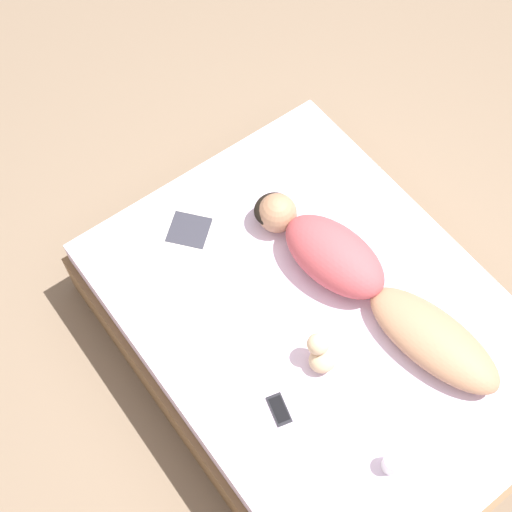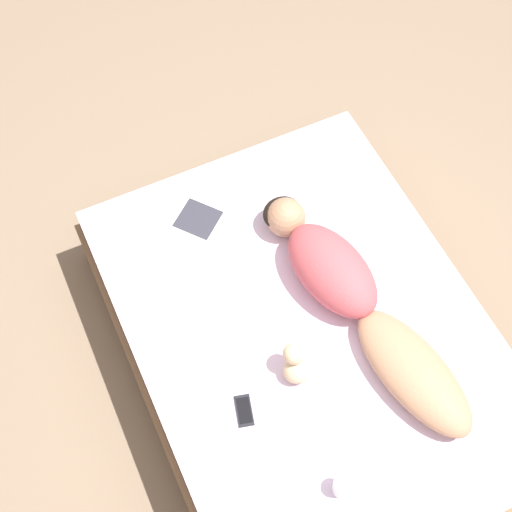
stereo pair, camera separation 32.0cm
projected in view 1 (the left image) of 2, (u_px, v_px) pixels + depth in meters
The scene contains 7 objects.
ground_plane at pixel (315, 353), 3.50m from camera, with size 12.00×12.00×0.00m, color #7A6651.
bed at pixel (319, 336), 3.31m from camera, with size 1.53×2.05×0.44m.
person at pixel (360, 279), 3.10m from camera, with size 0.46×1.34×0.22m.
open_magazine at pixel (181, 254), 3.26m from camera, with size 0.58×0.54×0.01m.
coffee_mug at pixel (393, 463), 2.76m from camera, with size 0.11×0.08×0.09m.
cell_phone at pixel (279, 409), 2.90m from camera, with size 0.10×0.15×0.01m.
plush_toy at pixel (321, 354), 2.94m from camera, with size 0.13×0.15×0.18m.
Camera 1 is at (-1.01, -0.86, 3.29)m, focal length 50.00 mm.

